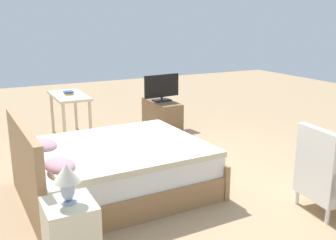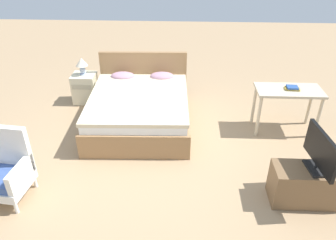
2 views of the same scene
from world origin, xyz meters
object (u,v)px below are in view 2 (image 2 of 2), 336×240
(table_lamp, at_px, (82,64))
(tv_flatscreen, at_px, (321,152))
(bed, at_px, (140,107))
(tv_stand, at_px, (311,185))
(book_stack, at_px, (292,88))
(nightstand, at_px, (85,88))
(vanity_desk, at_px, (288,96))
(armchair_by_window_right, at_px, (6,171))

(table_lamp, distance_m, tv_flatscreen, 4.32)
(bed, distance_m, tv_stand, 2.94)
(table_lamp, relative_size, book_stack, 1.35)
(nightstand, height_order, book_stack, book_stack)
(nightstand, relative_size, tv_flatscreen, 0.78)
(bed, xyz_separation_m, tv_stand, (2.33, -1.79, -0.05))
(book_stack, bearing_deg, vanity_desk, 176.70)
(table_lamp, bearing_deg, vanity_desk, -13.61)
(nightstand, relative_size, table_lamp, 1.69)
(bed, height_order, armchair_by_window_right, bed)
(bed, bearing_deg, book_stack, -2.61)
(nightstand, xyz_separation_m, book_stack, (3.62, -0.87, 0.49))
(tv_flatscreen, bearing_deg, book_stack, 85.54)
(nightstand, bearing_deg, tv_stand, -36.15)
(book_stack, bearing_deg, table_lamp, 166.49)
(bed, bearing_deg, armchair_by_window_right, -127.57)
(vanity_desk, relative_size, book_stack, 4.26)
(armchair_by_window_right, bearing_deg, tv_flatscreen, 1.11)
(nightstand, xyz_separation_m, tv_stand, (3.49, -2.55, -0.03))
(nightstand, height_order, vanity_desk, vanity_desk)
(vanity_desk, bearing_deg, tv_flatscreen, -93.16)
(armchair_by_window_right, bearing_deg, book_stack, 24.20)
(tv_flatscreen, bearing_deg, table_lamp, 143.87)
(armchair_by_window_right, xyz_separation_m, tv_stand, (3.76, 0.07, -0.13))
(table_lamp, bearing_deg, nightstand, -90.00)
(nightstand, bearing_deg, tv_flatscreen, -36.13)
(tv_stand, bearing_deg, table_lamp, 143.85)
(tv_stand, bearing_deg, book_stack, 85.46)
(tv_flatscreen, xyz_separation_m, vanity_desk, (0.09, 1.68, -0.11))
(armchair_by_window_right, height_order, vanity_desk, armchair_by_window_right)
(armchair_by_window_right, distance_m, vanity_desk, 4.25)
(armchair_by_window_right, height_order, nightstand, armchair_by_window_right)
(tv_flatscreen, relative_size, book_stack, 2.93)
(nightstand, relative_size, tv_stand, 0.58)
(armchair_by_window_right, xyz_separation_m, tv_flatscreen, (3.77, 0.07, 0.37))
(tv_stand, bearing_deg, nightstand, 143.85)
(tv_stand, distance_m, vanity_desk, 1.73)
(armchair_by_window_right, bearing_deg, tv_stand, 1.11)
(nightstand, distance_m, vanity_desk, 3.70)
(armchair_by_window_right, relative_size, book_stack, 3.77)
(tv_flatscreen, bearing_deg, nightstand, 143.87)
(vanity_desk, bearing_deg, nightstand, 166.40)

